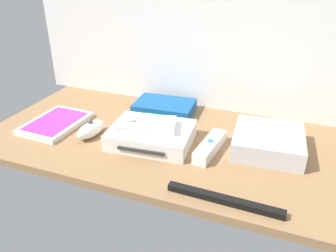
% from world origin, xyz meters
% --- Properties ---
extents(ground_plane, '(1.00, 0.48, 0.02)m').
position_xyz_m(ground_plane, '(0.00, 0.00, -0.01)').
color(ground_plane, '#936D47').
rests_on(ground_plane, ground).
extents(back_wall, '(1.10, 0.01, 0.64)m').
position_xyz_m(back_wall, '(0.00, 0.25, 0.32)').
color(back_wall, white).
rests_on(back_wall, ground).
extents(game_console, '(0.22, 0.18, 0.04)m').
position_xyz_m(game_console, '(-0.03, -0.03, 0.02)').
color(game_console, white).
rests_on(game_console, ground_plane).
extents(mini_computer, '(0.18, 0.18, 0.05)m').
position_xyz_m(mini_computer, '(0.26, 0.04, 0.03)').
color(mini_computer, silver).
rests_on(mini_computer, ground_plane).
extents(game_case, '(0.14, 0.19, 0.02)m').
position_xyz_m(game_case, '(-0.33, -0.04, 0.01)').
color(game_case, white).
rests_on(game_case, ground_plane).
extents(network_router, '(0.19, 0.13, 0.03)m').
position_xyz_m(network_router, '(-0.07, 0.16, 0.02)').
color(network_router, '#145193').
rests_on(network_router, ground_plane).
extents(remote_wand, '(0.05, 0.15, 0.03)m').
position_xyz_m(remote_wand, '(0.12, -0.02, 0.02)').
color(remote_wand, white).
rests_on(remote_wand, ground_plane).
extents(remote_nunchuk, '(0.06, 0.11, 0.05)m').
position_xyz_m(remote_nunchuk, '(-0.20, -0.06, 0.02)').
color(remote_nunchuk, white).
rests_on(remote_nunchuk, ground_plane).
extents(remote_classic_pad, '(0.16, 0.12, 0.02)m').
position_xyz_m(remote_classic_pad, '(-0.04, -0.04, 0.05)').
color(remote_classic_pad, white).
rests_on(remote_classic_pad, game_console).
extents(sensor_bar, '(0.24, 0.02, 0.01)m').
position_xyz_m(sensor_bar, '(0.20, -0.20, 0.01)').
color(sensor_bar, black).
rests_on(sensor_bar, ground_plane).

